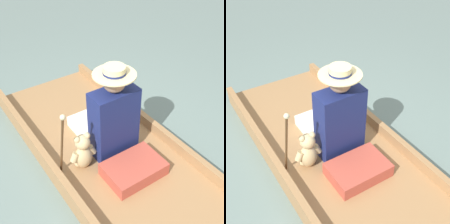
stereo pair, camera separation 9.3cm
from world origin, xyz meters
TOP-DOWN VIEW (x-y plane):
  - ground_plane at (0.00, 0.00)m, footprint 16.00×16.00m
  - punt_boat at (0.00, 0.00)m, footprint 1.15×2.82m
  - seat_cushion at (0.02, -0.42)m, footprint 0.51×0.35m
  - seated_person at (0.05, -0.00)m, footprint 0.42×0.76m
  - teddy_bear at (-0.28, -0.09)m, footprint 0.26×0.15m
  - wine_glass at (0.45, 0.33)m, footprint 0.08×0.08m
  - walking_cane at (-0.48, -0.12)m, footprint 0.04×0.21m

SIDE VIEW (x-z plane):
  - ground_plane at x=0.00m, z-range 0.00..0.00m
  - punt_boat at x=0.00m, z-range -0.04..0.17m
  - seat_cushion at x=0.02m, z-range 0.10..0.23m
  - wine_glass at x=0.45m, z-range 0.13..0.23m
  - teddy_bear at x=-0.28m, z-range 0.09..0.46m
  - seated_person at x=0.05m, z-range -0.02..0.88m
  - walking_cane at x=-0.48m, z-range 0.17..0.90m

